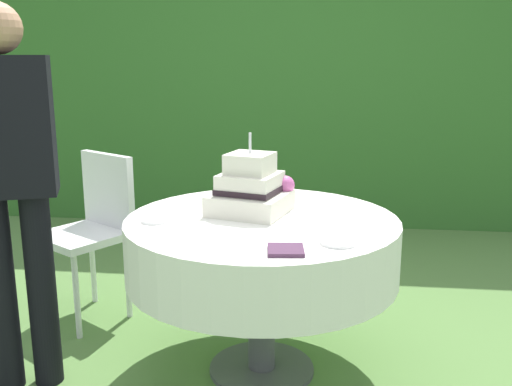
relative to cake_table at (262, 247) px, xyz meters
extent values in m
plane|color=#547A3D|center=(0.00, 0.00, -0.59)|extent=(20.00, 20.00, 0.00)
cube|color=#336628|center=(0.00, 2.66, 0.61)|extent=(5.09, 0.60, 2.41)
cylinder|color=#4C4C51|center=(0.00, 0.00, -0.58)|extent=(0.47, 0.47, 0.02)
cylinder|color=#4C4C51|center=(0.00, 0.00, -0.24)|extent=(0.12, 0.12, 0.69)
cylinder|color=olive|center=(0.00, 0.00, 0.11)|extent=(1.14, 1.14, 0.03)
cylinder|color=white|center=(0.00, 0.00, 0.00)|extent=(1.17, 1.17, 0.26)
cube|color=silver|center=(-0.06, 0.08, 0.18)|extent=(0.39, 0.39, 0.09)
cube|color=silver|center=(-0.06, 0.08, 0.26)|extent=(0.30, 0.30, 0.09)
cube|color=black|center=(-0.06, 0.08, 0.24)|extent=(0.31, 0.31, 0.02)
cube|color=silver|center=(-0.06, 0.08, 0.35)|extent=(0.23, 0.23, 0.09)
sphere|color=#C6599E|center=(0.09, 0.17, 0.24)|extent=(0.09, 0.09, 0.09)
cylinder|color=silver|center=(-0.06, 0.08, 0.44)|extent=(0.01, 0.01, 0.09)
cylinder|color=white|center=(0.04, 0.41, 0.14)|extent=(0.11, 0.11, 0.01)
cylinder|color=white|center=(0.32, -0.31, 0.14)|extent=(0.14, 0.14, 0.01)
cylinder|color=white|center=(-0.44, -0.11, 0.14)|extent=(0.11, 0.11, 0.01)
cube|color=#4C2D47|center=(0.13, -0.43, 0.14)|extent=(0.14, 0.14, 0.01)
cylinder|color=white|center=(-1.22, 0.38, -0.36)|extent=(0.03, 0.03, 0.45)
cylinder|color=white|center=(-0.95, 0.20, -0.36)|extent=(0.03, 0.03, 0.45)
cylinder|color=white|center=(-1.05, 0.65, -0.36)|extent=(0.03, 0.03, 0.45)
cylinder|color=white|center=(-0.78, 0.47, -0.36)|extent=(0.03, 0.03, 0.45)
cube|color=white|center=(-1.00, 0.43, -0.12)|extent=(0.55, 0.55, 0.04)
cube|color=white|center=(-0.91, 0.58, 0.10)|extent=(0.36, 0.25, 0.40)
cylinder|color=black|center=(-1.07, -0.25, -0.16)|extent=(0.12, 0.12, 0.85)
cylinder|color=black|center=(-0.92, -0.19, -0.16)|extent=(0.12, 0.12, 0.85)
cube|color=black|center=(-1.00, -0.22, 0.54)|extent=(0.41, 0.32, 0.55)
camera|label=1|loc=(0.24, -2.35, 0.80)|focal=40.19mm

